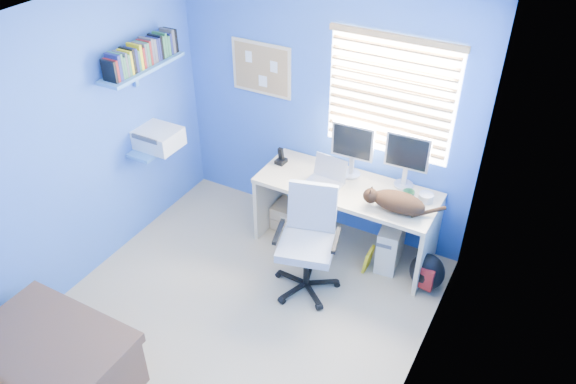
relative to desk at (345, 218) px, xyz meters
The scene contains 23 objects.
floor 1.38m from the desk, 109.39° to the right, with size 3.00×3.20×0.00m, color tan.
ceiling 2.51m from the desk, 109.39° to the right, with size 3.00×3.20×0.00m, color white.
wall_back 1.04m from the desk, 142.01° to the left, with size 3.00×0.01×2.50m, color blue.
wall_front 3.02m from the desk, 98.79° to the right, with size 3.00×0.01×2.50m, color blue.
wall_left 2.47m from the desk, 147.12° to the right, with size 0.01×3.20×2.50m, color blue.
wall_right 1.86m from the desk, 49.86° to the right, with size 0.01×3.20×2.50m, color blue.
desk is the anchor object (origin of this frame).
laptop 0.53m from the desk, 159.52° to the right, with size 0.33×0.26×0.22m, color silver.
monitor_left 0.67m from the desk, 104.03° to the left, with size 0.40×0.12×0.54m, color silver.
monitor_right 0.82m from the desk, 29.89° to the left, with size 0.40×0.12×0.54m, color silver.
phone 0.86m from the desk, behind, with size 0.09×0.11×0.17m, color black.
mug 0.70m from the desk, ahead, with size 0.10×0.09×0.10m, color #2C6840.
cd_spindle 0.82m from the desk, 10.40° to the left, with size 0.13×0.13×0.07m, color silver.
cat 0.71m from the desk, 13.14° to the right, with size 0.47×0.24×0.17m, color black.
tower_pc 0.49m from the desk, ahead, with size 0.19×0.44×0.45m, color beige.
drawer_boxes 0.66m from the desk, behind, with size 0.35×0.28×0.27m, color tan.
yellow_book 0.45m from the desk, 27.37° to the right, with size 0.03×0.17×0.24m, color yellow.
backpack 0.91m from the desk, ahead, with size 0.32×0.24×0.37m, color black.
bed_corner 2.80m from the desk, 115.60° to the right, with size 1.08×0.77×0.52m, color brown.
office_chair 0.63m from the desk, 97.53° to the right, with size 0.71×0.71×0.99m.
window_blinds 1.24m from the desk, 56.38° to the left, with size 1.15×0.05×1.10m.
corkboard 1.64m from the desk, 163.41° to the left, with size 0.64×0.02×0.52m.
wall_shelves 2.15m from the desk, 164.28° to the right, with size 0.42×0.90×1.05m.
Camera 1 is at (2.01, -2.74, 3.66)m, focal length 35.00 mm.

